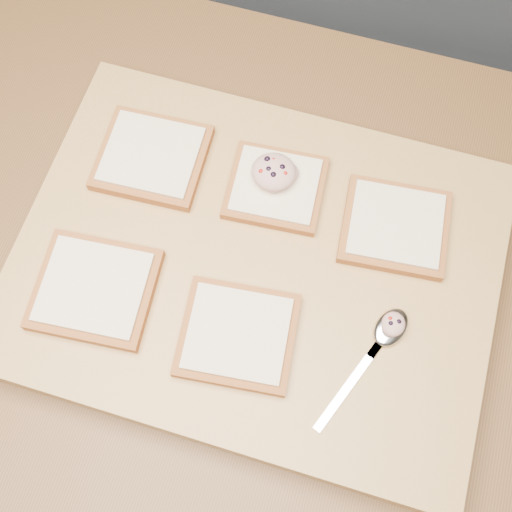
% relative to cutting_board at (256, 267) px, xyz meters
% --- Properties ---
extents(ground, '(4.00, 4.00, 0.00)m').
position_rel_cutting_board_xyz_m(ground, '(0.08, -0.01, -0.92)').
color(ground, '#515459').
rests_on(ground, ground).
extents(island_counter, '(2.00, 0.80, 0.90)m').
position_rel_cutting_board_xyz_m(island_counter, '(0.08, -0.01, -0.47)').
color(island_counter, slate).
rests_on(island_counter, ground).
extents(cutting_board, '(0.56, 0.42, 0.04)m').
position_rel_cutting_board_xyz_m(cutting_board, '(0.00, 0.00, 0.00)').
color(cutting_board, tan).
rests_on(cutting_board, island_counter).
extents(bread_far_left, '(0.13, 0.12, 0.02)m').
position_rel_cutting_board_xyz_m(bread_far_left, '(-0.16, 0.09, 0.03)').
color(bread_far_left, '#9F5829').
rests_on(bread_far_left, cutting_board).
extents(bread_far_center, '(0.12, 0.11, 0.02)m').
position_rel_cutting_board_xyz_m(bread_far_center, '(-0.00, 0.09, 0.03)').
color(bread_far_center, '#9F5829').
rests_on(bread_far_center, cutting_board).
extents(bread_far_right, '(0.13, 0.12, 0.02)m').
position_rel_cutting_board_xyz_m(bread_far_right, '(0.15, 0.08, 0.03)').
color(bread_far_right, '#9F5829').
rests_on(bread_far_right, cutting_board).
extents(bread_near_left, '(0.14, 0.13, 0.02)m').
position_rel_cutting_board_xyz_m(bread_near_left, '(-0.16, -0.09, 0.03)').
color(bread_near_left, '#9F5829').
rests_on(bread_near_left, cutting_board).
extents(bread_near_center, '(0.14, 0.13, 0.02)m').
position_rel_cutting_board_xyz_m(bread_near_center, '(0.01, -0.09, 0.03)').
color(bread_near_center, '#9F5829').
rests_on(bread_near_center, cutting_board).
extents(tuna_salad_dollop, '(0.05, 0.05, 0.03)m').
position_rel_cutting_board_xyz_m(tuna_salad_dollop, '(-0.01, 0.10, 0.05)').
color(tuna_salad_dollop, tan).
rests_on(tuna_salad_dollop, bread_far_center).
extents(spoon, '(0.08, 0.16, 0.01)m').
position_rel_cutting_board_xyz_m(spoon, '(0.16, -0.05, 0.03)').
color(spoon, silver).
rests_on(spoon, cutting_board).
extents(spoon_salad, '(0.03, 0.03, 0.02)m').
position_rel_cutting_board_xyz_m(spoon_salad, '(0.17, -0.04, 0.04)').
color(spoon_salad, tan).
rests_on(spoon_salad, spoon).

